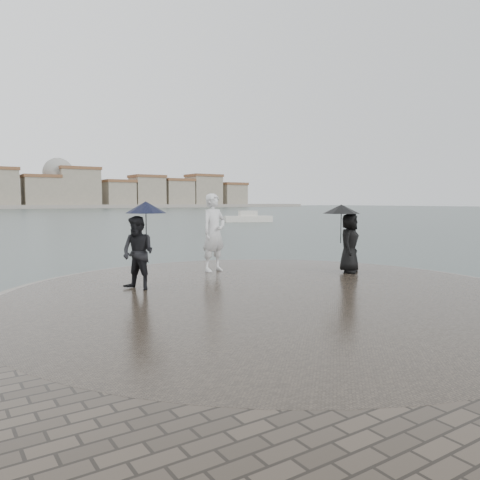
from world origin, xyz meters
TOP-DOWN VIEW (x-y plane):
  - ground at (0.00, 0.00)m, footprint 400.00×400.00m
  - kerb_ring at (0.00, 3.50)m, footprint 12.50×12.50m
  - quay_tip at (0.00, 3.50)m, footprint 11.90×11.90m
  - statue at (0.53, 6.98)m, footprint 0.92×0.71m
  - visitor_left at (-2.31, 5.51)m, footprint 1.22×1.10m
  - visitor_right at (3.55, 4.64)m, footprint 1.27×1.08m
  - boats at (6.81, 35.47)m, footprint 40.31×12.64m

SIDE VIEW (x-z plane):
  - ground at x=0.00m, z-range 0.00..0.00m
  - kerb_ring at x=0.00m, z-range 0.00..0.32m
  - quay_tip at x=0.00m, z-range 0.00..0.36m
  - boats at x=6.81m, z-range -0.37..1.13m
  - visitor_left at x=-2.31m, z-range 0.43..2.47m
  - visitor_right at x=3.55m, z-range 0.50..2.45m
  - statue at x=0.53m, z-range 0.36..2.62m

